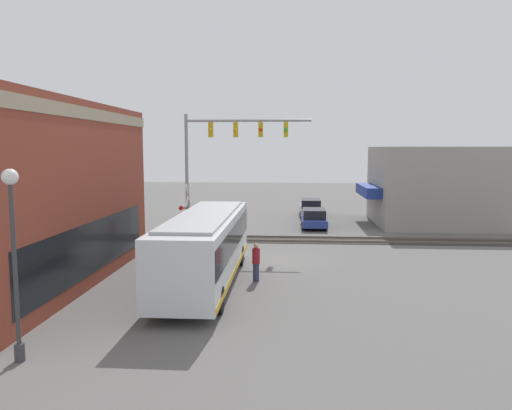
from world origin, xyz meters
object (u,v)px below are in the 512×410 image
object	(u,v)px
pedestrian_at_crossing	(197,231)
pedestrian_near_bus	(256,262)
city_bus	(206,245)
parked_car_silver	(311,208)
crossing_signal	(188,208)
streetlamp	(14,249)
parked_car_blue	(314,219)

from	to	relation	value
pedestrian_at_crossing	pedestrian_near_bus	bearing A→B (deg)	-152.77
city_bus	parked_car_silver	size ratio (longest dim) A/B	2.38
crossing_signal	streetlamp	xyz separation A→B (m)	(-16.69, 1.31, 0.88)
parked_car_blue	parked_car_silver	world-z (taller)	parked_car_silver
city_bus	pedestrian_at_crossing	distance (m)	8.93
city_bus	crossing_signal	world-z (taller)	crossing_signal
parked_car_silver	pedestrian_near_bus	world-z (taller)	pedestrian_near_bus
city_bus	pedestrian_at_crossing	size ratio (longest dim) A/B	6.75
streetlamp	parked_car_blue	xyz separation A→B (m)	(24.22, -9.20, -2.52)
city_bus	parked_car_silver	bearing A→B (deg)	-13.60
parked_car_blue	parked_car_silver	distance (m)	6.38
city_bus	crossing_signal	distance (m)	8.80
streetlamp	city_bus	bearing A→B (deg)	-24.63
city_bus	parked_car_blue	world-z (taller)	city_bus
streetlamp	pedestrian_near_bus	xyz separation A→B (m)	(8.81, -5.95, -2.30)
pedestrian_near_bus	parked_car_blue	bearing A→B (deg)	-11.89
crossing_signal	pedestrian_near_bus	bearing A→B (deg)	-149.51
parked_car_blue	pedestrian_near_bus	distance (m)	15.75
pedestrian_at_crossing	streetlamp	bearing A→B (deg)	174.02
crossing_signal	pedestrian_near_bus	xyz separation A→B (m)	(-7.89, -4.64, -1.42)
parked_car_blue	city_bus	bearing A→B (deg)	161.29
parked_car_blue	pedestrian_near_bus	size ratio (longest dim) A/B	2.59
crossing_signal	streetlamp	size ratio (longest dim) A/B	0.71
streetlamp	pedestrian_at_crossing	bearing A→B (deg)	-5.98
parked_car_silver	pedestrian_near_bus	bearing A→B (deg)	171.53
city_bus	parked_car_blue	distance (m)	16.86
city_bus	pedestrian_near_bus	size ratio (longest dim) A/B	6.66
streetlamp	parked_car_silver	xyz separation A→B (m)	(30.60, -9.20, -2.48)
crossing_signal	parked_car_silver	xyz separation A→B (m)	(13.91, -7.89, -1.60)
streetlamp	parked_car_silver	world-z (taller)	streetlamp
parked_car_blue	pedestrian_at_crossing	world-z (taller)	pedestrian_at_crossing
pedestrian_near_bus	city_bus	bearing A→B (deg)	103.81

